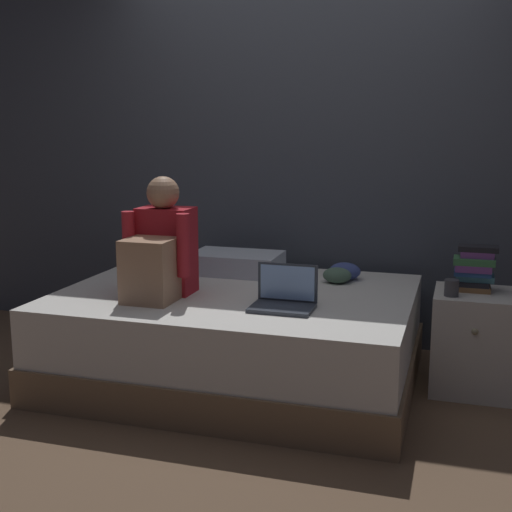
# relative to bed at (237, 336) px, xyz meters

# --- Properties ---
(ground_plane) EXTENTS (8.00, 8.00, 0.00)m
(ground_plane) POSITION_rel_bed_xyz_m (0.20, -0.30, -0.26)
(ground_plane) COLOR brown
(wall_back) EXTENTS (5.60, 0.10, 2.70)m
(wall_back) POSITION_rel_bed_xyz_m (0.20, 0.90, 1.09)
(wall_back) COLOR #424751
(wall_back) RESTS_ON ground_plane
(bed) EXTENTS (2.00, 1.50, 0.53)m
(bed) POSITION_rel_bed_xyz_m (0.00, 0.00, 0.00)
(bed) COLOR #7A6047
(bed) RESTS_ON ground_plane
(nightstand) EXTENTS (0.44, 0.46, 0.56)m
(nightstand) POSITION_rel_bed_xyz_m (1.30, 0.23, 0.02)
(nightstand) COLOR beige
(nightstand) RESTS_ON ground_plane
(person_sitting) EXTENTS (0.39, 0.44, 0.65)m
(person_sitting) POSITION_rel_bed_xyz_m (-0.37, -0.23, 0.52)
(person_sitting) COLOR #B21E28
(person_sitting) RESTS_ON bed
(laptop) EXTENTS (0.32, 0.23, 0.22)m
(laptop) POSITION_rel_bed_xyz_m (0.35, -0.27, 0.32)
(laptop) COLOR #333842
(laptop) RESTS_ON bed
(pillow) EXTENTS (0.56, 0.36, 0.13)m
(pillow) POSITION_rel_bed_xyz_m (-0.16, 0.45, 0.33)
(pillow) COLOR silver
(pillow) RESTS_ON bed
(book_stack) EXTENTS (0.23, 0.17, 0.25)m
(book_stack) POSITION_rel_bed_xyz_m (1.28, 0.27, 0.42)
(book_stack) COLOR brown
(book_stack) RESTS_ON nightstand
(mug) EXTENTS (0.08, 0.08, 0.09)m
(mug) POSITION_rel_bed_xyz_m (1.17, 0.11, 0.34)
(mug) COLOR #3D3D42
(mug) RESTS_ON nightstand
(clothes_pile) EXTENTS (0.21, 0.26, 0.10)m
(clothes_pile) POSITION_rel_bed_xyz_m (0.53, 0.42, 0.32)
(clothes_pile) COLOR #3D4C8E
(clothes_pile) RESTS_ON bed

